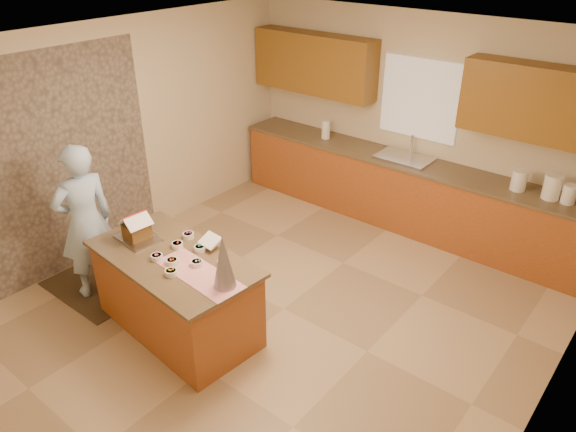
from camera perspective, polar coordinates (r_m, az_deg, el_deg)
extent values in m
plane|color=tan|center=(5.83, -0.48, -9.72)|extent=(5.50, 5.50, 0.00)
plane|color=silver|center=(4.68, -0.61, 17.33)|extent=(5.50, 5.50, 0.00)
plane|color=beige|center=(7.29, 13.52, 9.64)|extent=(5.50, 5.50, 0.00)
plane|color=beige|center=(6.85, -17.08, 7.97)|extent=(5.50, 5.50, 0.00)
plane|color=beige|center=(4.21, 27.01, -7.39)|extent=(5.50, 5.50, 0.00)
plane|color=gray|center=(6.49, -22.54, 4.95)|extent=(0.00, 2.50, 2.50)
cube|color=white|center=(7.18, 13.68, 11.85)|extent=(1.05, 0.03, 1.00)
cube|color=#A34D21|center=(7.37, 11.68, 2.40)|extent=(4.80, 0.60, 0.88)
cube|color=brown|center=(7.19, 12.03, 5.70)|extent=(4.85, 0.63, 0.04)
cube|color=#8A5D1D|center=(7.76, 2.77, 15.71)|extent=(1.85, 0.35, 0.80)
cube|color=#8A5D1D|center=(6.49, 25.76, 10.44)|extent=(1.85, 0.35, 0.80)
cube|color=silver|center=(7.19, 12.03, 5.62)|extent=(0.70, 0.45, 0.12)
cylinder|color=silver|center=(7.28, 12.83, 7.27)|extent=(0.03, 0.03, 0.28)
cube|color=#A34D21|center=(5.46, -11.61, -8.10)|extent=(1.72, 0.98, 0.81)
cube|color=brown|center=(5.22, -12.06, -4.36)|extent=(1.80, 1.06, 0.04)
cube|color=#B70D1C|center=(4.92, -9.30, -6.01)|extent=(0.95, 0.41, 0.01)
cube|color=silver|center=(5.56, -15.46, -2.25)|extent=(0.45, 0.35, 0.02)
cube|color=white|center=(5.24, -8.18, -2.56)|extent=(0.22, 0.18, 0.09)
cone|color=#B8B8C5|center=(4.60, -6.78, -4.74)|extent=(0.22, 0.22, 0.51)
cube|color=black|center=(6.49, -19.47, -7.06)|extent=(1.15, 0.75, 0.01)
imported|color=#B0D3FA|center=(6.02, -20.50, -0.56)|extent=(0.50, 0.68, 1.70)
cylinder|color=white|center=(6.68, 23.08, 3.47)|extent=(0.17, 0.17, 0.23)
cylinder|color=white|center=(6.60, 25.99, 2.75)|extent=(0.19, 0.19, 0.28)
cylinder|color=white|center=(6.59, 27.42, 2.04)|extent=(0.15, 0.15, 0.21)
cylinder|color=white|center=(7.72, 4.00, 9.03)|extent=(0.12, 0.12, 0.26)
cube|color=brown|center=(5.52, -15.57, -1.49)|extent=(0.22, 0.24, 0.15)
cube|color=white|center=(5.51, -16.06, -0.16)|extent=(0.16, 0.27, 0.12)
cube|color=white|center=(5.42, -15.41, -0.57)|extent=(0.16, 0.27, 0.12)
cylinder|color=red|center=(5.44, -15.81, 0.12)|extent=(0.04, 0.26, 0.02)
cylinder|color=#A0357D|center=(5.47, -10.43, -2.03)|extent=(0.11, 0.11, 0.05)
cylinder|color=orange|center=(5.09, -12.07, -4.72)|extent=(0.11, 0.11, 0.05)
cylinder|color=yellow|center=(4.94, -12.16, -5.83)|extent=(0.11, 0.11, 0.05)
cylinder|color=red|center=(5.33, -11.53, -3.01)|extent=(0.11, 0.11, 0.05)
cylinder|color=silver|center=(5.02, -9.54, -4.92)|extent=(0.11, 0.11, 0.05)
cylinder|color=#2E60AF|center=(4.99, -6.83, -4.92)|extent=(0.11, 0.11, 0.05)
cylinder|color=pink|center=(5.19, -13.60, -4.21)|extent=(0.11, 0.11, 0.05)
cylinder|color=green|center=(5.24, -9.23, -3.38)|extent=(0.11, 0.11, 0.05)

